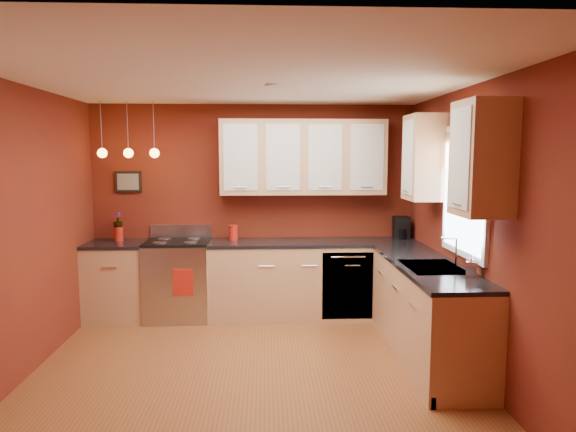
{
  "coord_description": "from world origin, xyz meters",
  "views": [
    {
      "loc": [
        0.13,
        -4.34,
        1.98
      ],
      "look_at": [
        0.38,
        1.0,
        1.34
      ],
      "focal_mm": 32.0,
      "sensor_mm": 36.0,
      "label": 1
    }
  ],
  "objects_px": {
    "gas_range": "(178,279)",
    "soap_pump": "(471,265)",
    "red_canister": "(233,232)",
    "coffee_maker": "(401,228)",
    "sink": "(433,269)"
  },
  "relations": [
    {
      "from": "gas_range",
      "to": "soap_pump",
      "type": "bearing_deg",
      "value": -33.68
    },
    {
      "from": "gas_range",
      "to": "red_canister",
      "type": "distance_m",
      "value": 0.87
    },
    {
      "from": "soap_pump",
      "to": "red_canister",
      "type": "bearing_deg",
      "value": 137.37
    },
    {
      "from": "gas_range",
      "to": "red_canister",
      "type": "xyz_separation_m",
      "value": [
        0.67,
        0.1,
        0.55
      ]
    },
    {
      "from": "red_canister",
      "to": "coffee_maker",
      "type": "relative_size",
      "value": 0.66
    },
    {
      "from": "sink",
      "to": "red_canister",
      "type": "height_order",
      "value": "sink"
    },
    {
      "from": "sink",
      "to": "red_canister",
      "type": "distance_m",
      "value": 2.53
    },
    {
      "from": "coffee_maker",
      "to": "soap_pump",
      "type": "relative_size",
      "value": 1.44
    },
    {
      "from": "sink",
      "to": "coffee_maker",
      "type": "bearing_deg",
      "value": 85.34
    },
    {
      "from": "sink",
      "to": "gas_range",
      "type": "bearing_deg",
      "value": 150.22
    },
    {
      "from": "red_canister",
      "to": "sink",
      "type": "bearing_deg",
      "value": -39.38
    },
    {
      "from": "coffee_maker",
      "to": "soap_pump",
      "type": "xyz_separation_m",
      "value": [
        0.07,
        -2.01,
        -0.03
      ]
    },
    {
      "from": "gas_range",
      "to": "coffee_maker",
      "type": "height_order",
      "value": "coffee_maker"
    },
    {
      "from": "sink",
      "to": "coffee_maker",
      "type": "height_order",
      "value": "sink"
    },
    {
      "from": "gas_range",
      "to": "soap_pump",
      "type": "xyz_separation_m",
      "value": [
        2.83,
        -1.88,
        0.56
      ]
    }
  ]
}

